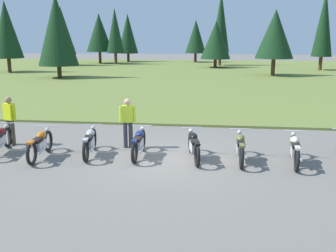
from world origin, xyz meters
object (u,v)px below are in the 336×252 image
at_px(motorcycle_black, 194,145).
at_px(rider_near_row_end, 128,120).
at_px(motorcycle_olive, 240,147).
at_px(rider_checking_bike, 10,118).
at_px(motorcycle_orange, 40,144).
at_px(motorcycle_maroon, 0,140).
at_px(motorcycle_navy, 139,143).
at_px(motorcycle_silver, 90,142).
at_px(motorcycle_cream, 295,150).

height_order(motorcycle_black, rider_near_row_end, rider_near_row_end).
distance_m(motorcycle_black, rider_near_row_end, 2.55).
relative_size(motorcycle_olive, rider_near_row_end, 1.26).
bearing_deg(motorcycle_olive, rider_checking_bike, 173.11).
distance_m(motorcycle_orange, motorcycle_black, 4.72).
relative_size(motorcycle_maroon, motorcycle_orange, 0.99).
bearing_deg(motorcycle_orange, motorcycle_navy, 9.67).
bearing_deg(motorcycle_olive, motorcycle_maroon, -179.41).
xyz_separation_m(motorcycle_olive, rider_checking_bike, (-7.75, 0.94, 0.51)).
height_order(motorcycle_black, rider_checking_bike, rider_checking_bike).
distance_m(motorcycle_maroon, motorcycle_black, 6.20).
bearing_deg(rider_checking_bike, motorcycle_navy, -9.98).
bearing_deg(rider_near_row_end, motorcycle_maroon, -163.72).
relative_size(motorcycle_silver, rider_near_row_end, 1.25).
height_order(motorcycle_navy, motorcycle_black, same).
relative_size(motorcycle_cream, rider_checking_bike, 1.26).
relative_size(motorcycle_orange, motorcycle_navy, 1.00).
bearing_deg(motorcycle_cream, rider_checking_bike, 173.94).
height_order(motorcycle_navy, motorcycle_cream, same).
bearing_deg(rider_near_row_end, motorcycle_orange, -149.02).
bearing_deg(motorcycle_cream, motorcycle_orange, -177.50).
height_order(motorcycle_maroon, motorcycle_cream, same).
height_order(motorcycle_silver, motorcycle_black, same).
bearing_deg(rider_checking_bike, motorcycle_silver, -15.89).
distance_m(motorcycle_silver, motorcycle_black, 3.27).
height_order(motorcycle_black, motorcycle_cream, same).
bearing_deg(motorcycle_olive, rider_near_row_end, 163.72).
xyz_separation_m(motorcycle_silver, motorcycle_olive, (4.66, -0.06, 0.00)).
relative_size(motorcycle_orange, motorcycle_cream, 1.00).
distance_m(motorcycle_navy, rider_near_row_end, 1.21).
bearing_deg(motorcycle_cream, motorcycle_navy, 177.88).
distance_m(motorcycle_black, motorcycle_cream, 2.96).
height_order(motorcycle_orange, motorcycle_navy, same).
distance_m(motorcycle_orange, motorcycle_olive, 6.10).
xyz_separation_m(motorcycle_black, motorcycle_cream, (2.96, -0.08, 0.00)).
bearing_deg(motorcycle_maroon, motorcycle_silver, 2.65).
xyz_separation_m(motorcycle_maroon, motorcycle_navy, (4.48, 0.20, 0.00)).
relative_size(motorcycle_black, rider_checking_bike, 1.25).
xyz_separation_m(motorcycle_maroon, motorcycle_black, (6.20, 0.11, 0.00)).
distance_m(motorcycle_maroon, motorcycle_orange, 1.54).
bearing_deg(rider_checking_bike, motorcycle_maroon, -81.28).
distance_m(motorcycle_orange, motorcycle_navy, 3.02).
relative_size(motorcycle_silver, motorcycle_black, 1.01).
bearing_deg(motorcycle_black, motorcycle_maroon, -178.98).
relative_size(motorcycle_black, motorcycle_olive, 0.99).
height_order(motorcycle_maroon, rider_checking_bike, rider_checking_bike).
xyz_separation_m(motorcycle_orange, motorcycle_black, (4.70, 0.42, 0.00)).
xyz_separation_m(motorcycle_navy, rider_near_row_end, (-0.55, 0.95, 0.51)).
xyz_separation_m(motorcycle_navy, rider_checking_bike, (-4.64, 0.82, 0.51)).
height_order(motorcycle_maroon, rider_near_row_end, rider_near_row_end).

